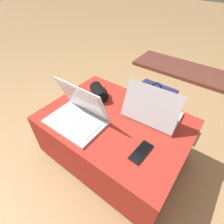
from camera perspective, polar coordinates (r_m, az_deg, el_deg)
The scene contains 8 objects.
ground_plane at distance 1.40m, azimuth 0.85°, elevation -13.67°, with size 14.00×14.00×0.00m, color tan.
ottoman at distance 1.25m, azimuth 0.93°, elevation -8.61°, with size 0.92×0.66×0.38m.
laptop_near at distance 1.08m, azimuth -11.10°, elevation -0.77°, with size 0.35×0.25×0.25m.
laptop_far at distance 1.11m, azimuth 12.84°, elevation 0.19°, with size 0.35×0.25×0.23m.
cell_phone at distance 0.95m, azimuth 9.52°, elevation -12.74°, with size 0.07×0.16×0.01m.
backpack at distance 1.52m, azimuth 13.22°, elevation 1.07°, with size 0.29×0.24×0.46m.
wrist_brace at distance 1.26m, azimuth -4.34°, elevation 6.50°, with size 0.18×0.16×0.09m.
fireplace_hearth at distance 2.58m, azimuth 23.27°, elevation 12.32°, with size 1.40×0.50×0.04m.
Camera 1 is at (0.46, -0.65, 1.15)m, focal length 28.00 mm.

